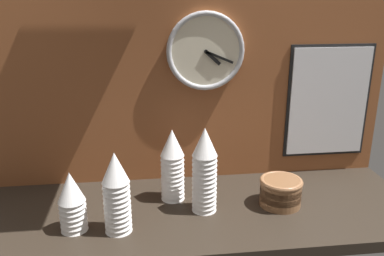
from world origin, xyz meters
name	(u,v)px	position (x,y,z in m)	size (l,w,h in m)	color
ground_plane	(194,212)	(0.00, 0.00, -0.02)	(1.60, 0.56, 0.04)	black
wall_tiled_back	(186,49)	(0.00, 0.27, 0.53)	(1.60, 0.03, 1.05)	brown
cup_stack_left	(72,202)	(-0.40, -0.09, 0.10)	(0.09, 0.09, 0.20)	white
cup_stack_center_left	(116,193)	(-0.26, -0.12, 0.14)	(0.09, 0.09, 0.27)	white
cup_stack_center	(172,165)	(-0.07, 0.08, 0.14)	(0.09, 0.09, 0.27)	white
cup_stack_center_right	(205,170)	(0.03, -0.02, 0.15)	(0.09, 0.09, 0.30)	white
bowl_stack_right	(281,191)	(0.31, -0.02, 0.05)	(0.15, 0.15, 0.10)	brown
wall_clock	(206,51)	(0.07, 0.23, 0.52)	(0.29, 0.03, 0.29)	beige
menu_board	(328,102)	(0.58, 0.24, 0.31)	(0.35, 0.01, 0.46)	black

